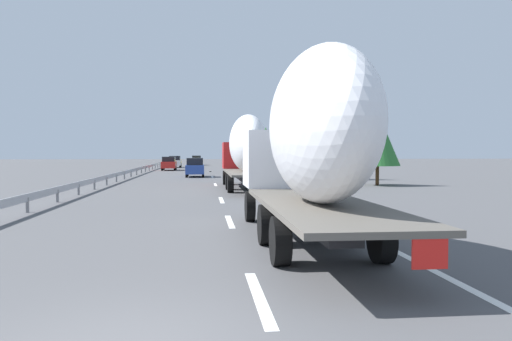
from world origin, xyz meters
The scene contains 23 objects.
ground_plane centered at (40.00, 0.00, 0.00)m, with size 260.00×260.00×0.00m, color #4C4C4F.
lane_stripe_0 centered at (2.00, -1.80, 0.00)m, with size 3.20×0.20×0.01m, color white.
lane_stripe_1 centered at (11.01, -1.80, 0.00)m, with size 3.20×0.20×0.01m, color white.
lane_stripe_2 centered at (18.75, -1.80, 0.00)m, with size 3.20×0.20×0.01m, color white.
lane_stripe_3 centered at (30.70, -1.80, 0.00)m, with size 3.20×0.20×0.01m, color white.
lane_stripe_4 centered at (42.44, -1.80, 0.00)m, with size 3.20×0.20×0.01m, color white.
lane_stripe_5 centered at (55.89, -1.80, 0.00)m, with size 3.20×0.20×0.01m, color white.
lane_stripe_6 centered at (56.13, -1.80, 0.00)m, with size 3.20×0.20×0.01m, color white.
edge_line_right centered at (45.00, -5.50, 0.00)m, with size 110.00×0.20×0.01m, color white.
truck_lead centered at (25.38, -3.60, 2.63)m, with size 13.73×2.55×4.66m.
truck_trailing centered at (6.42, -3.60, 2.66)m, with size 12.33×2.55×4.81m.
car_yellow_coupe centered at (87.01, 0.29, 0.91)m, with size 4.58×1.79×1.77m.
car_blue_sedan centered at (42.55, -0.13, 0.93)m, with size 4.27×1.76×1.83m.
car_white_van centered at (72.66, 3.44, 0.92)m, with size 4.59×1.88×1.82m.
car_red_compact centered at (60.54, 3.55, 0.92)m, with size 4.63×1.83×1.80m.
road_sign centered at (47.03, -6.70, 2.03)m, with size 0.10×0.90×2.92m.
tree_0 centered at (88.34, -10.63, 3.45)m, with size 2.86×2.86×5.38m.
tree_1 centered at (28.78, -13.40, 3.35)m, with size 3.22×3.22×5.31m.
tree_2 centered at (68.85, -12.64, 4.16)m, with size 2.51×2.51×6.69m.
tree_3 centered at (75.30, -11.14, 4.19)m, with size 3.92×3.92×6.49m.
tree_4 centered at (36.69, -12.54, 3.59)m, with size 3.01×3.01×5.78m.
tree_5 centered at (61.21, -12.91, 3.71)m, with size 2.89×2.89×5.76m.
guardrail_median centered at (43.00, 6.00, 0.58)m, with size 94.00×0.10×0.76m.
Camera 1 is at (-6.09, -0.89, 2.38)m, focal length 35.11 mm.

